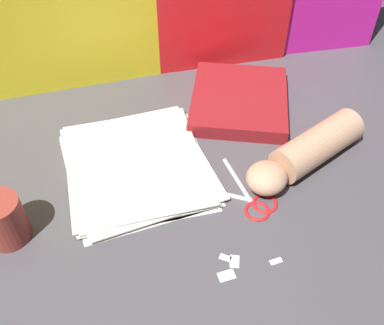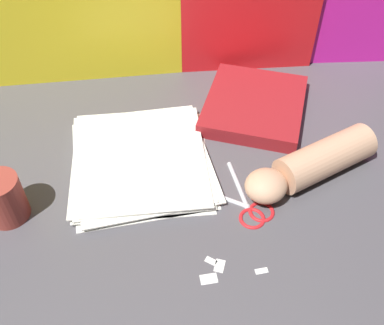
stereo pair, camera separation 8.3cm
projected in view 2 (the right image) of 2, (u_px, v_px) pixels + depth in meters
ground_plane at (170, 181)px, 0.88m from camera, size 6.00×6.00×0.00m
paper_stack at (141, 161)px, 0.90m from camera, size 0.29×0.31×0.02m
book_closed at (254, 105)px, 1.01m from camera, size 0.29×0.30×0.03m
scissors at (246, 204)px, 0.83m from camera, size 0.15×0.17×0.01m
hand_forearm at (312, 164)px, 0.86m from camera, size 0.29×0.18×0.07m
paper_scrap_near at (209, 279)px, 0.73m from camera, size 0.03×0.02×0.00m
paper_scrap_mid at (220, 266)px, 0.74m from camera, size 0.02×0.03×0.00m
paper_scrap_far at (262, 271)px, 0.74m from camera, size 0.02×0.01×0.00m
paper_scrap_side at (211, 261)px, 0.75m from camera, size 0.02×0.02×0.00m
mug at (3, 199)px, 0.79m from camera, size 0.07×0.07×0.09m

